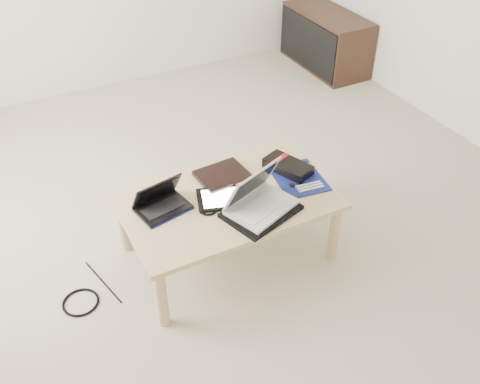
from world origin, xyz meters
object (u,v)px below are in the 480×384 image
media_cabinet (325,40)px  white_laptop (259,199)px  coffee_table (227,205)px  netbook (161,203)px  gpu_box (288,167)px

media_cabinet → white_laptop: size_ratio=2.27×
coffee_table → media_cabinet: media_cabinet is taller
coffee_table → white_laptop: (0.10, -0.16, 0.12)m
netbook → white_laptop: white_laptop is taller
media_cabinet → gpu_box: bearing=-130.1°
coffee_table → media_cabinet: (1.90, 1.83, -0.10)m
media_cabinet → white_laptop: white_laptop is taller
netbook → coffee_table: bearing=-13.1°
white_laptop → coffee_table: bearing=122.7°
netbook → media_cabinet: bearing=38.1°
coffee_table → media_cabinet: bearing=43.9°
coffee_table → gpu_box: gpu_box is taller
netbook → white_laptop: (0.44, -0.24, 0.03)m
netbook → gpu_box: netbook is taller
white_laptop → gpu_box: (0.31, 0.22, -0.04)m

